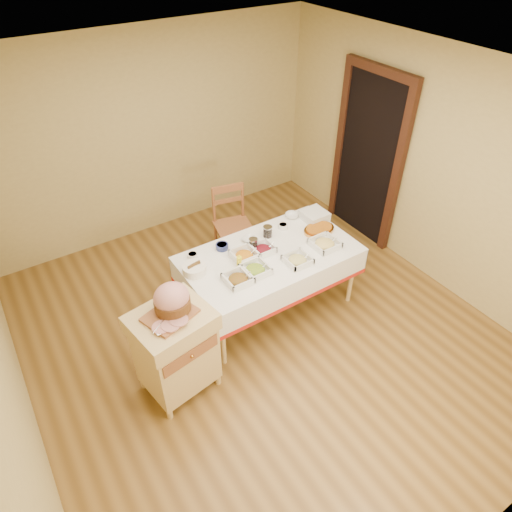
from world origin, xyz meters
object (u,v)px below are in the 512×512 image
Objects in this scene: dining_table at (269,265)px; dining_chair at (232,224)px; butcher_cart at (175,348)px; plate_stack at (314,215)px; preserve_jar_right at (268,232)px; brass_platter at (319,229)px; preserve_jar_left at (253,244)px; mustard_bottle at (239,262)px; bread_basket at (194,269)px; ham_on_board at (172,301)px.

dining_table is 1.03m from dining_chair.
plate_stack is (2.08, 0.68, 0.28)m from butcher_cart.
preserve_jar_right is 0.35× the size of brass_platter.
preserve_jar_left is 0.89m from plate_stack.
butcher_cart is 2.53× the size of brass_platter.
bread_basket is (-0.41, 0.17, -0.03)m from mustard_bottle.
dining_chair is at bearing 90.53° from preserve_jar_right.
preserve_jar_left is 0.50× the size of bread_basket.
dining_chair is 2.25× the size of ham_on_board.
brass_platter is (0.53, -0.22, -0.04)m from preserve_jar_right.
preserve_jar_right is at bearing 179.12° from plate_stack.
butcher_cart reaches higher than brass_platter.
dining_chair is at bearing 130.27° from plate_stack.
brass_platter is (0.68, 0.04, 0.18)m from dining_table.
bread_basket is at bearing 49.51° from ham_on_board.
brass_platter is at bearing 3.01° from dining_table.
bread_basket reaches higher than plate_stack.
mustard_bottle is at bearing -116.87° from dining_chair.
dining_chair reaches higher than mustard_bottle.
ham_on_board is at bearing -134.82° from dining_chair.
preserve_jar_right reaches higher than dining_table.
dining_table is 0.83m from bread_basket.
bread_basket is at bearing 175.58° from brass_platter.
ham_on_board is 1.31m from preserve_jar_left.
mustard_bottle is 0.62× the size of plate_stack.
preserve_jar_left is at bearing 33.40° from mustard_bottle.
bread_basket is (0.51, 0.58, 0.28)m from butcher_cart.
butcher_cart is 2.03m from dining_chair.
preserve_jar_right reaches higher than plate_stack.
ham_on_board is 1.61× the size of plate_stack.
dining_chair is at bearing 44.99° from butcher_cart.
dining_chair reaches higher than butcher_cart.
mustard_bottle reaches higher than brass_platter.
bread_basket is (-0.70, -0.02, -0.01)m from preserve_jar_left.
preserve_jar_left is 0.93× the size of preserve_jar_right.
preserve_jar_right is 0.78× the size of mustard_bottle.
preserve_jar_left is 0.26m from preserve_jar_right.
preserve_jar_right is (1.45, 0.69, 0.29)m from butcher_cart.
butcher_cart is 0.97× the size of dining_chair.
dining_chair is 1.21m from mustard_bottle.
ham_on_board reaches higher than dining_table.
ham_on_board is (-1.25, -0.39, 0.45)m from dining_table.
brass_platter is at bearing 13.16° from butcher_cart.
ham_on_board is 3.33× the size of preserve_jar_right.
dining_table is at bearing -119.71° from preserve_jar_right.
bread_basket is at bearing 48.69° from butcher_cart.
preserve_jar_left is (1.20, 0.59, 0.28)m from butcher_cart.
plate_stack reaches higher than brass_platter.
brass_platter is (1.06, 0.06, -0.05)m from mustard_bottle.
ham_on_board is at bearing -156.94° from mustard_bottle.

